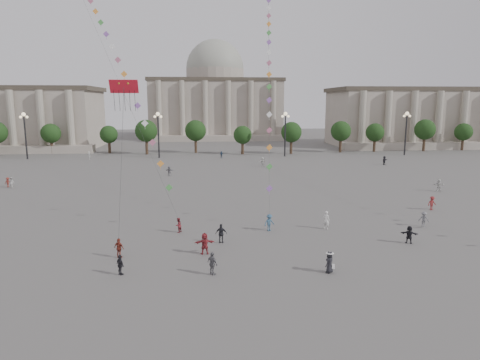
{
  "coord_description": "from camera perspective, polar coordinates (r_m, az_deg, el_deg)",
  "views": [
    {
      "loc": [
        -4.35,
        -31.38,
        12.83
      ],
      "look_at": [
        -0.72,
        12.0,
        4.93
      ],
      "focal_mm": 32.0,
      "sensor_mm": 36.0,
      "label": 1
    }
  ],
  "objects": [
    {
      "name": "kite_flyer_1",
      "position": [
        43.59,
        3.93,
        -5.67
      ],
      "size": [
        1.27,
        1.02,
        1.72
      ],
      "primitive_type": "imported",
      "rotation": [
        0.0,
        0.0,
        0.4
      ],
      "color": "#335773",
      "rests_on": "ground"
    },
    {
      "name": "kite_train_west",
      "position": [
        65.08,
        -19.25,
        20.97
      ],
      "size": [
        23.33,
        38.24,
        63.11
      ],
      "color": "#3F3F3F",
      "rests_on": "ground"
    },
    {
      "name": "tree_row",
      "position": [
        109.72,
        -2.52,
        6.39
      ],
      "size": [
        137.12,
        5.12,
        8.0
      ],
      "color": "#34281A",
      "rests_on": "ground"
    },
    {
      "name": "lamp_post_far_west",
      "position": [
        109.36,
        -26.78,
        6.33
      ],
      "size": [
        2.0,
        0.9,
        10.65
      ],
      "color": "#262628",
      "rests_on": "ground"
    },
    {
      "name": "person_crowd_3",
      "position": [
        42.67,
        21.63,
        -6.78
      ],
      "size": [
        1.61,
        1.1,
        1.67
      ],
      "primitive_type": "imported",
      "rotation": [
        0.0,
        0.0,
        2.71
      ],
      "color": "black",
      "rests_on": "ground"
    },
    {
      "name": "person_crowd_2",
      "position": [
        74.71,
        -28.55,
        -0.27
      ],
      "size": [
        1.03,
        1.14,
        1.53
      ],
      "primitive_type": "imported",
      "rotation": [
        0.0,
        0.0,
        0.97
      ],
      "color": "maroon",
      "rests_on": "ground"
    },
    {
      "name": "person_crowd_1",
      "position": [
        73.81,
        -28.14,
        -0.3
      ],
      "size": [
        1.01,
        1.0,
        1.65
      ],
      "primitive_type": "imported",
      "rotation": [
        0.0,
        0.0,
        2.39
      ],
      "color": "silver",
      "rests_on": "ground"
    },
    {
      "name": "tourist_1",
      "position": [
        34.0,
        -15.68,
        -10.85
      ],
      "size": [
        0.9,
        0.95,
        1.58
      ],
      "primitive_type": "imported",
      "rotation": [
        0.0,
        0.0,
        2.28
      ],
      "color": "black",
      "rests_on": "ground"
    },
    {
      "name": "hall_east",
      "position": [
        148.36,
        27.8,
        7.42
      ],
      "size": [
        84.0,
        26.22,
        17.2
      ],
      "color": "gray",
      "rests_on": "ground"
    },
    {
      "name": "tourist_4",
      "position": [
        39.83,
        -2.51,
        -7.14
      ],
      "size": [
        1.11,
        0.58,
        1.8
      ],
      "primitive_type": "imported",
      "rotation": [
        0.0,
        0.0,
        3.01
      ],
      "color": "black",
      "rests_on": "ground"
    },
    {
      "name": "person_crowd_13",
      "position": [
        44.98,
        11.43,
        -5.24
      ],
      "size": [
        0.81,
        0.8,
        1.89
      ],
      "primitive_type": "imported",
      "rotation": [
        0.0,
        0.0,
        2.41
      ],
      "color": "white",
      "rests_on": "ground"
    },
    {
      "name": "tourist_0",
      "position": [
        37.56,
        -15.82,
        -8.72
      ],
      "size": [
        1.05,
        0.87,
        1.68
      ],
      "primitive_type": "imported",
      "rotation": [
        0.0,
        0.0,
        2.58
      ],
      "color": "maroon",
      "rests_on": "ground"
    },
    {
      "name": "lamp_post_mid_east",
      "position": [
        103.35,
        6.05,
        7.2
      ],
      "size": [
        2.0,
        0.9,
        10.65
      ],
      "color": "#262628",
      "rests_on": "ground"
    },
    {
      "name": "person_crowd_8",
      "position": [
        56.74,
        24.23,
        -2.83
      ],
      "size": [
        1.18,
        0.81,
        1.68
      ],
      "primitive_type": "imported",
      "rotation": [
        0.0,
        0.0,
        0.18
      ],
      "color": "maroon",
      "rests_on": "ground"
    },
    {
      "name": "lamp_post_far_east",
      "position": [
        112.89,
        21.3,
        6.81
      ],
      "size": [
        2.0,
        0.9,
        10.65
      ],
      "color": "#262628",
      "rests_on": "ground"
    },
    {
      "name": "hat_person",
      "position": [
        33.85,
        11.87,
        -10.61
      ],
      "size": [
        0.96,
        0.95,
        1.69
      ],
      "color": "black",
      "rests_on": "ground"
    },
    {
      "name": "person_crowd_12",
      "position": [
        77.16,
        -9.42,
        1.22
      ],
      "size": [
        1.64,
        1.1,
        1.7
      ],
      "primitive_type": "imported",
      "rotation": [
        0.0,
        0.0,
        2.72
      ],
      "color": "slate",
      "rests_on": "ground"
    },
    {
      "name": "person_crowd_6",
      "position": [
        48.87,
        23.3,
        -4.81
      ],
      "size": [
        1.21,
        1.02,
        1.62
      ],
      "primitive_type": "imported",
      "rotation": [
        0.0,
        0.0,
        5.79
      ],
      "color": "slate",
      "rests_on": "ground"
    },
    {
      "name": "person_crowd_10",
      "position": [
        103.46,
        -19.45,
        3.1
      ],
      "size": [
        0.76,
        0.82,
        1.88
      ],
      "primitive_type": "imported",
      "rotation": [
        0.0,
        0.0,
        2.19
      ],
      "color": "silver",
      "rests_on": "ground"
    },
    {
      "name": "tourist_3",
      "position": [
        32.82,
        -3.7,
        -11.04
      ],
      "size": [
        1.01,
        1.1,
        1.8
      ],
      "primitive_type": "imported",
      "rotation": [
        0.0,
        0.0,
        2.25
      ],
      "color": "slate",
      "rests_on": "ground"
    },
    {
      "name": "person_crowd_7",
      "position": [
        69.02,
        24.97,
        -0.62
      ],
      "size": [
        1.78,
        0.87,
        1.84
      ],
      "primitive_type": "imported",
      "rotation": [
        0.0,
        0.0,
        2.94
      ],
      "color": "silver",
      "rests_on": "ground"
    },
    {
      "name": "ground",
      "position": [
        34.18,
        2.94,
        -11.77
      ],
      "size": [
        360.0,
        360.0,
        0.0
      ],
      "primitive_type": "plane",
      "color": "#54514F",
      "rests_on": "ground"
    },
    {
      "name": "dragon_kite",
      "position": [
        35.26,
        -15.17,
        10.72
      ],
      "size": [
        2.21,
        0.55,
        13.0
      ],
      "color": "red",
      "rests_on": "ground"
    },
    {
      "name": "hall_central",
      "position": [
        160.66,
        -3.3,
        10.77
      ],
      "size": [
        48.3,
        34.3,
        35.5
      ],
      "color": "gray",
      "rests_on": "ground"
    },
    {
      "name": "kite_train_mid",
      "position": [
        70.03,
        3.84,
        21.73
      ],
      "size": [
        7.53,
        49.91,
        69.07
      ],
      "color": "#3F3F3F",
      "rests_on": "ground"
    },
    {
      "name": "person_crowd_9",
      "position": [
        94.29,
        18.69,
        2.49
      ],
      "size": [
        1.66,
        1.49,
        1.83
      ],
      "primitive_type": "imported",
      "rotation": [
        0.0,
        0.0,
        0.68
      ],
      "color": "black",
      "rests_on": "ground"
    },
    {
      "name": "kite_flyer_0",
      "position": [
        43.36,
        -8.22,
        -5.99
      ],
      "size": [
        0.88,
        0.92,
        1.5
      ],
      "primitive_type": "imported",
      "rotation": [
        0.0,
        0.0,
        4.12
      ],
      "color": "maroon",
      "rests_on": "ground"
    },
    {
      "name": "person_crowd_0",
      "position": [
        100.18,
        -2.5,
        3.41
      ],
      "size": [
        1.06,
        0.7,
        1.68
      ],
      "primitive_type": "imported",
      "rotation": [
        0.0,
        0.0,
        0.32
      ],
      "color": "navy",
      "rests_on": "ground"
    },
    {
      "name": "lamp_post_mid_west",
      "position": [
        102.08,
        -10.86,
        7.03
      ],
      "size": [
        2.0,
        0.9,
        10.65
      ],
      "color": "#262628",
      "rests_on": "ground"
    },
    {
      "name": "person_crowd_4",
      "position": [
        86.99,
        3.01,
        2.44
      ],
      "size": [
        1.74,
        1.61,
        1.95
      ],
      "primitive_type": "imported",
      "rotation": [
        0.0,
        0.0,
        3.85
      ],
      "color": "silver",
      "rests_on": "ground"
    },
    {
      "name": "tourist_2",
      "position": [
        37.09,
        -4.73,
        -8.45
      ],
      "size": [
        1.78,
        0.7,
        1.87
      ],
      "primitive_type": "imported",
      "rotation": [
        0.0,
        0.0,
        3.23
      ],
      "color": "maroon",
      "rests_on": "ground"
    }
  ]
}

